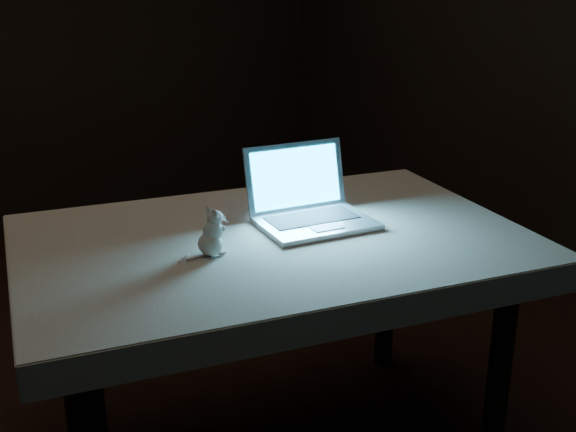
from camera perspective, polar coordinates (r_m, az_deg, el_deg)
floor at (r=2.96m, az=-8.15°, el=-14.79°), size 5.00×5.00×0.00m
table at (r=2.51m, az=-1.09°, el=-10.41°), size 1.68×1.26×0.81m
tablecloth at (r=2.30m, az=-1.56°, el=-3.08°), size 1.78×1.34×0.09m
laptop at (r=2.37m, az=2.28°, el=2.05°), size 0.41×0.37×0.25m
plush_mouse at (r=2.16m, az=-6.19°, el=-1.29°), size 0.13×0.13×0.15m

